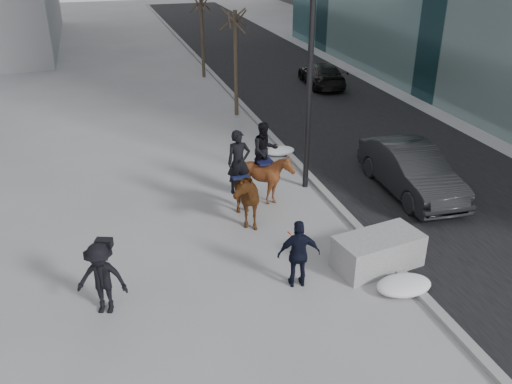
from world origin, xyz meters
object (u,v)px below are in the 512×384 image
object	(u,v)px
mounted_left	(240,189)
mounted_right	(266,172)
planter	(378,251)
car_near	(411,170)

from	to	relation	value
mounted_left	mounted_right	bearing A→B (deg)	41.64
planter	mounted_left	xyz separation A→B (m)	(-2.71, 3.37, 0.58)
planter	mounted_right	world-z (taller)	mounted_right
mounted_left	mounted_right	xyz separation A→B (m)	(1.08, 0.96, 0.01)
planter	mounted_left	size ratio (longest dim) A/B	0.80
planter	mounted_right	distance (m)	4.66
planter	mounted_left	bearing A→B (deg)	128.80
mounted_right	mounted_left	bearing A→B (deg)	-138.36
car_near	mounted_left	world-z (taller)	mounted_left
planter	mounted_right	bearing A→B (deg)	110.64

